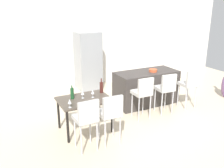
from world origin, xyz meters
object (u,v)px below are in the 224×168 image
at_px(dining_table, 84,102).
at_px(wine_glass_middle, 83,93).
at_px(bar_chair_left, 143,92).
at_px(bar_chair_middle, 166,87).
at_px(bar_chair_right, 190,83).
at_px(dining_chair_far, 111,112).
at_px(wine_glass_left, 93,92).
at_px(fruit_bowl, 153,70).
at_px(wine_bottle_far, 101,87).
at_px(wine_glass_right, 70,102).
at_px(wine_bottle_near, 72,93).
at_px(kitchen_island, 146,88).
at_px(refrigerator, 88,61).
at_px(dining_chair_near, 87,117).

relative_size(dining_table, wine_glass_middle, 6.35).
xyz_separation_m(bar_chair_left, dining_table, (-1.44, 0.09, -0.04)).
xyz_separation_m(bar_chair_left, wine_glass_middle, (-1.46, 0.14, 0.17)).
bearing_deg(bar_chair_middle, bar_chair_right, -0.01).
height_order(bar_chair_right, dining_chair_far, same).
relative_size(dining_chair_far, wine_glass_left, 6.03).
relative_size(wine_glass_left, wine_glass_middle, 1.00).
xyz_separation_m(wine_glass_middle, fruit_bowl, (2.23, 0.54, 0.09)).
bearing_deg(fruit_bowl, wine_glass_left, -163.53).
xyz_separation_m(bar_chair_right, wine_bottle_far, (-2.41, 0.29, 0.17)).
distance_m(dining_table, wine_glass_left, 0.28).
height_order(wine_glass_left, wine_glass_right, same).
bearing_deg(wine_glass_middle, wine_bottle_near, 162.50).
height_order(kitchen_island, wine_bottle_far, wine_bottle_far).
bearing_deg(bar_chair_middle, dining_table, 177.54).
distance_m(bar_chair_left, refrigerator, 2.72).
bearing_deg(dining_chair_far, kitchen_island, 38.30).
height_order(wine_bottle_far, wine_glass_middle, wine_bottle_far).
distance_m(dining_table, wine_glass_middle, 0.21).
xyz_separation_m(bar_chair_right, wine_glass_left, (-2.71, 0.09, 0.17)).
distance_m(dining_chair_near, wine_glass_left, 0.90).
distance_m(dining_table, fruit_bowl, 2.31).
distance_m(bar_chair_left, wine_bottle_far, 1.01).
bearing_deg(wine_glass_middle, bar_chair_left, -5.65).
distance_m(bar_chair_right, refrigerator, 3.23).
relative_size(wine_bottle_far, refrigerator, 0.18).
xyz_separation_m(wine_glass_left, wine_glass_middle, (-0.21, 0.05, 0.00)).
height_order(dining_table, wine_glass_left, wine_glass_left).
bearing_deg(dining_chair_far, refrigerator, 75.39).
bearing_deg(bar_chair_right, fruit_bowl, 135.08).
distance_m(bar_chair_right, wine_glass_left, 2.72).
bearing_deg(dining_chair_far, wine_bottle_near, 118.17).
xyz_separation_m(bar_chair_middle, refrigerator, (-1.00, 2.69, 0.22)).
distance_m(kitchen_island, bar_chair_left, 1.02).
bearing_deg(kitchen_island, dining_chair_far, -141.70).
distance_m(dining_table, wine_bottle_far, 0.57).
bearing_deg(wine_glass_middle, wine_bottle_far, 15.57).
height_order(kitchen_island, fruit_bowl, fruit_bowl).
distance_m(bar_chair_middle, dining_chair_near, 2.47).
height_order(kitchen_island, bar_chair_left, bar_chair_left).
height_order(wine_bottle_far, fruit_bowl, wine_bottle_far).
relative_size(dining_chair_near, wine_bottle_far, 3.15).
bearing_deg(wine_bottle_near, dining_chair_far, -61.83).
bearing_deg(dining_chair_far, bar_chair_middle, 19.65).
xyz_separation_m(dining_chair_near, wine_bottle_near, (0.02, 0.88, 0.17)).
bearing_deg(wine_bottle_near, bar_chair_left, -7.20).
bearing_deg(wine_glass_left, kitchen_island, 19.86).
bearing_deg(dining_chair_near, wine_glass_middle, 74.12).
xyz_separation_m(bar_chair_left, bar_chair_right, (1.46, 0.00, 0.00)).
xyz_separation_m(bar_chair_left, wine_glass_left, (-1.25, 0.09, 0.17)).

